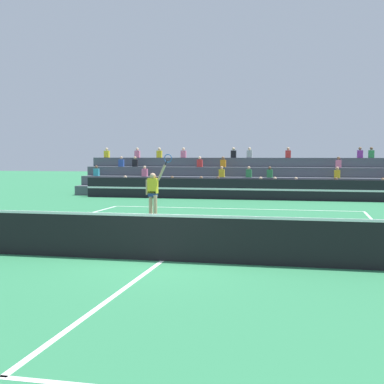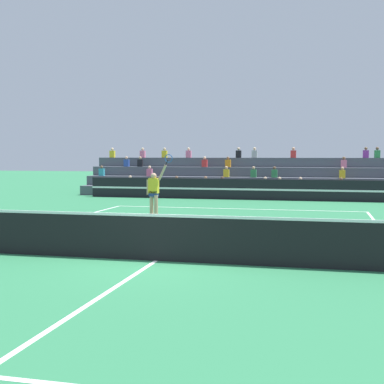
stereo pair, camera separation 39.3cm
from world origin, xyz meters
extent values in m
plane|color=#2D7A4C|center=(0.00, 0.00, 0.00)|extent=(120.00, 120.00, 0.00)
cube|color=white|center=(0.00, 11.90, 0.00)|extent=(11.00, 0.10, 0.01)
cube|color=white|center=(0.00, 6.43, 0.00)|extent=(8.25, 0.10, 0.01)
cube|color=white|center=(0.00, 0.00, 0.00)|extent=(0.10, 12.85, 0.01)
cube|color=black|center=(0.00, 0.00, 0.50)|extent=(11.90, 0.02, 1.00)
cube|color=white|center=(0.00, 0.00, 1.03)|extent=(11.90, 0.04, 0.06)
cube|color=black|center=(0.00, 16.87, 0.55)|extent=(18.00, 0.24, 1.10)
cube|color=white|center=(0.00, 16.74, 0.55)|extent=(18.00, 0.02, 0.10)
cube|color=#4C515B|center=(0.00, 18.14, 0.28)|extent=(20.43, 0.95, 0.55)
cube|color=orange|center=(4.64, 17.97, 0.77)|extent=(0.32, 0.22, 0.44)
sphere|color=brown|center=(4.64, 17.97, 1.09)|extent=(0.18, 0.18, 0.18)
cube|color=purple|center=(2.54, 17.97, 0.77)|extent=(0.32, 0.22, 0.44)
sphere|color=beige|center=(2.54, 17.97, 1.09)|extent=(0.18, 0.18, 0.18)
cube|color=#338C4C|center=(-7.18, 17.97, 0.77)|extent=(0.32, 0.22, 0.44)
sphere|color=beige|center=(-7.18, 17.97, 1.09)|extent=(0.18, 0.18, 0.18)
cube|color=teal|center=(-5.36, 17.97, 0.77)|extent=(0.32, 0.22, 0.44)
sphere|color=brown|center=(-5.36, 17.97, 1.09)|extent=(0.18, 0.18, 0.18)
cube|color=black|center=(1.42, 17.97, 0.77)|extent=(0.32, 0.22, 0.44)
sphere|color=beige|center=(1.42, 17.97, 1.09)|extent=(0.18, 0.18, 0.18)
cube|color=#B2B2B7|center=(-1.73, 17.97, 0.77)|extent=(0.32, 0.22, 0.44)
sphere|color=brown|center=(-1.73, 17.97, 1.09)|extent=(0.18, 0.18, 0.18)
cube|color=yellow|center=(-4.38, 17.97, 0.77)|extent=(0.32, 0.22, 0.44)
sphere|color=brown|center=(-4.38, 17.97, 1.09)|extent=(0.18, 0.18, 0.18)
cube|color=teal|center=(-2.69, 17.97, 0.77)|extent=(0.32, 0.22, 0.44)
sphere|color=#9E7051|center=(-2.69, 17.97, 1.09)|extent=(0.18, 0.18, 0.18)
cube|color=black|center=(0.64, 17.97, 0.77)|extent=(0.32, 0.22, 0.44)
sphere|color=beige|center=(0.64, 17.97, 1.09)|extent=(0.18, 0.18, 0.18)
cube|color=#4C515B|center=(0.00, 19.09, 0.55)|extent=(20.43, 0.95, 1.10)
cube|color=pink|center=(-6.31, 18.92, 1.32)|extent=(0.32, 0.22, 0.44)
sphere|color=beige|center=(-6.31, 18.92, 1.64)|extent=(0.18, 0.18, 0.18)
cube|color=yellow|center=(-1.68, 18.92, 1.32)|extent=(0.32, 0.22, 0.44)
sphere|color=tan|center=(-1.68, 18.92, 1.64)|extent=(0.18, 0.18, 0.18)
cube|color=#338C4C|center=(1.06, 18.92, 1.32)|extent=(0.32, 0.22, 0.44)
sphere|color=brown|center=(1.06, 18.92, 1.64)|extent=(0.18, 0.18, 0.18)
cube|color=#338C4C|center=(-0.12, 18.92, 1.32)|extent=(0.32, 0.22, 0.44)
sphere|color=tan|center=(-0.12, 18.92, 1.64)|extent=(0.18, 0.18, 0.18)
cube|color=yellow|center=(4.74, 18.92, 1.32)|extent=(0.32, 0.22, 0.44)
sphere|color=tan|center=(4.74, 18.92, 1.64)|extent=(0.18, 0.18, 0.18)
cube|color=teal|center=(-9.36, 18.92, 1.32)|extent=(0.32, 0.22, 0.44)
sphere|color=brown|center=(-9.36, 18.92, 1.64)|extent=(0.18, 0.18, 0.18)
cube|color=#4C515B|center=(0.00, 20.04, 0.83)|extent=(20.43, 0.95, 1.65)
cube|color=red|center=(-3.16, 19.87, 1.87)|extent=(0.32, 0.22, 0.44)
sphere|color=beige|center=(-3.16, 19.87, 2.19)|extent=(0.18, 0.18, 0.18)
cube|color=pink|center=(4.85, 19.87, 1.87)|extent=(0.32, 0.22, 0.44)
sphere|color=brown|center=(4.85, 19.87, 2.19)|extent=(0.18, 0.18, 0.18)
cube|color=#2D4CA5|center=(-8.10, 19.87, 1.87)|extent=(0.32, 0.22, 0.44)
sphere|color=tan|center=(-8.10, 19.87, 2.19)|extent=(0.18, 0.18, 0.18)
cube|color=black|center=(-7.21, 19.87, 1.87)|extent=(0.32, 0.22, 0.44)
sphere|color=tan|center=(-7.21, 19.87, 2.19)|extent=(0.18, 0.18, 0.18)
cube|color=orange|center=(-1.75, 19.87, 1.87)|extent=(0.32, 0.22, 0.44)
sphere|color=brown|center=(-1.75, 19.87, 2.19)|extent=(0.18, 0.18, 0.18)
cube|color=#4C515B|center=(0.00, 20.99, 1.10)|extent=(20.43, 0.95, 2.20)
cube|color=pink|center=(-7.37, 20.82, 2.42)|extent=(0.32, 0.22, 0.44)
sphere|color=beige|center=(-7.37, 20.82, 2.74)|extent=(0.18, 0.18, 0.18)
cube|color=#338C4C|center=(6.71, 20.82, 2.42)|extent=(0.32, 0.22, 0.44)
sphere|color=brown|center=(6.71, 20.82, 2.74)|extent=(0.18, 0.18, 0.18)
cube|color=pink|center=(-4.38, 20.82, 2.42)|extent=(0.32, 0.22, 0.44)
sphere|color=beige|center=(-4.38, 20.82, 2.74)|extent=(0.18, 0.18, 0.18)
cube|color=red|center=(2.00, 20.82, 2.42)|extent=(0.32, 0.22, 0.44)
sphere|color=tan|center=(2.00, 20.82, 2.74)|extent=(0.18, 0.18, 0.18)
cube|color=yellow|center=(-5.93, 20.82, 2.42)|extent=(0.32, 0.22, 0.44)
sphere|color=beige|center=(-5.93, 20.82, 2.74)|extent=(0.18, 0.18, 0.18)
cube|color=purple|center=(6.09, 20.82, 2.42)|extent=(0.32, 0.22, 0.44)
sphere|color=brown|center=(6.09, 20.82, 2.74)|extent=(0.18, 0.18, 0.18)
cube|color=black|center=(-1.26, 20.82, 2.42)|extent=(0.32, 0.22, 0.44)
sphere|color=beige|center=(-1.26, 20.82, 2.74)|extent=(0.18, 0.18, 0.18)
cube|color=yellow|center=(-9.42, 20.82, 2.42)|extent=(0.32, 0.22, 0.44)
sphere|color=beige|center=(-9.42, 20.82, 2.74)|extent=(0.18, 0.18, 0.18)
cube|color=#B2B2B7|center=(-0.29, 20.82, 2.42)|extent=(0.32, 0.22, 0.44)
sphere|color=beige|center=(-0.29, 20.82, 2.74)|extent=(0.18, 0.18, 0.18)
cylinder|color=tan|center=(-2.53, 7.54, 0.45)|extent=(0.14, 0.14, 0.90)
cylinder|color=tan|center=(-2.32, 7.43, 0.45)|extent=(0.14, 0.14, 0.90)
cube|color=navy|center=(-2.43, 7.51, 0.94)|extent=(0.34, 0.24, 0.20)
cube|color=yellow|center=(-2.43, 7.51, 1.24)|extent=(0.38, 0.24, 0.56)
sphere|color=tan|center=(-2.43, 7.51, 1.60)|extent=(0.22, 0.22, 0.22)
cube|color=white|center=(-2.52, 7.58, 0.04)|extent=(0.15, 0.27, 0.09)
cube|color=white|center=(-2.31, 7.47, 0.04)|extent=(0.15, 0.27, 0.09)
cylinder|color=tan|center=(-2.67, 7.54, 1.18)|extent=(0.09, 0.09, 0.56)
cylinder|color=tan|center=(-2.08, 7.46, 1.73)|extent=(0.35, 0.13, 0.58)
cylinder|color=black|center=(-1.91, 7.44, 2.09)|extent=(0.13, 0.05, 0.21)
torus|color=#1E4C99|center=(-1.83, 7.43, 2.25)|extent=(0.41, 0.08, 0.41)
sphere|color=#C6DB33|center=(3.62, 2.68, 0.03)|extent=(0.07, 0.07, 0.07)
camera|label=1|loc=(3.17, -11.43, 2.38)|focal=50.00mm
camera|label=2|loc=(3.56, -11.35, 2.38)|focal=50.00mm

